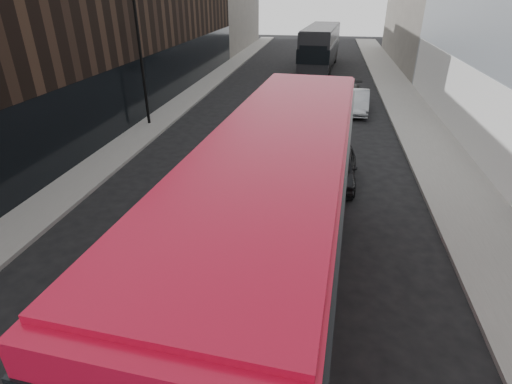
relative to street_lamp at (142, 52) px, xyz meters
The scene contains 8 objects.
sidewalk_right 17.69m from the street_lamp, 24.00° to the left, with size 3.00×80.00×0.15m, color slate.
sidewalk_left 8.12m from the street_lamp, 88.20° to the left, with size 2.00×80.00×0.15m, color slate.
street_lamp is the anchor object (origin of this frame).
red_bus 16.75m from the street_lamp, 56.15° to the right, with size 3.57×12.03×4.80m.
grey_bus 22.92m from the street_lamp, 65.95° to the left, with size 3.88×12.57×4.00m.
car_a 12.86m from the street_lamp, 28.99° to the right, with size 1.62×4.02×1.37m, color black.
car_b 13.60m from the street_lamp, 21.98° to the left, with size 1.50×4.29×1.41m, color gray.
car_c 13.57m from the street_lamp, 27.22° to the left, with size 1.99×4.89×1.42m, color black.
Camera 1 is at (1.88, -3.59, 7.33)m, focal length 28.00 mm.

